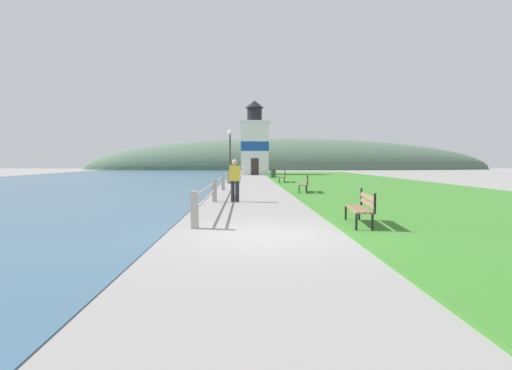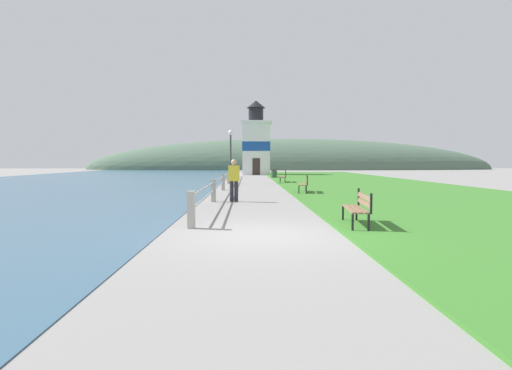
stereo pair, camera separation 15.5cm
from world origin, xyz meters
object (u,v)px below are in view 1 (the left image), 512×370
Objects in this scene: trash_bin at (272,174)px; park_bench_near at (362,206)px; lamp_post at (230,147)px; park_bench_midway at (305,183)px; person_strolling at (235,179)px; lighthouse at (255,144)px; park_bench_by_lighthouse at (274,172)px; park_bench_far at (283,176)px.

park_bench_near is at bearing -89.33° from trash_bin.
park_bench_near is 20.20m from lamp_post.
trash_bin is at bearing 67.06° from lamp_post.
person_strolling is (-3.52, -4.16, 0.41)m from park_bench_midway.
park_bench_midway is at bearing -86.04° from lighthouse.
person_strolling is at bearing 84.52° from park_bench_by_lighthouse.
person_strolling reaches higher than park_bench_by_lighthouse.
lamp_post is (-4.21, 9.05, 2.20)m from park_bench_midway.
park_bench_far is 0.51× the size of lamp_post.
lamp_post is at bearing 12.41° from person_strolling.
park_bench_midway and park_bench_far have the same top height.
park_bench_by_lighthouse is (-0.17, 19.73, -0.00)m from park_bench_midway.
park_bench_far is at bearing 11.81° from lamp_post.
lighthouse reaches higher than trash_bin.
park_bench_far is at bearing -83.92° from park_bench_near.
lighthouse reaches higher than person_strolling.
park_bench_midway is 0.93× the size of park_bench_far.
park_bench_midway is 19.73m from park_bench_by_lighthouse.
lighthouse is (-1.83, 38.79, 3.24)m from park_bench_near.
park_bench_by_lighthouse is (-0.05, 30.35, 0.00)m from park_bench_near.
park_bench_by_lighthouse is 1.82m from trash_bin.
trash_bin is (1.50, -10.24, -3.35)m from lighthouse.
person_strolling is (-3.40, 6.45, 0.41)m from park_bench_near.
lamp_post is at bearing -57.48° from park_bench_midway.
park_bench_near is 7.30m from person_strolling.
park_bench_near is 0.20× the size of lighthouse.
park_bench_midway is 1.08× the size of person_strolling.
park_bench_midway is (0.12, 10.61, 0.00)m from park_bench_near.
park_bench_midway is 1.03× the size of park_bench_by_lighthouse.
park_bench_near is 1.01× the size of person_strolling.
lighthouse reaches higher than park_bench_by_lighthouse.
lamp_post reaches higher than trash_bin.
lamp_post is at bearing -96.75° from lighthouse.
lighthouse is (-1.78, 8.45, 3.24)m from park_bench_by_lighthouse.
park_bench_by_lighthouse is at bearing -84.92° from park_bench_far.
lamp_post is (-3.76, -8.89, 2.31)m from trash_bin.
trash_bin is at bearing -82.95° from park_bench_far.
park_bench_near is 38.97m from lighthouse.
lighthouse is 5.12× the size of person_strolling.
park_bench_near is 28.55m from trash_bin.
park_bench_far is 1.10× the size of park_bench_by_lighthouse.
park_bench_near is at bearing -87.30° from lighthouse.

